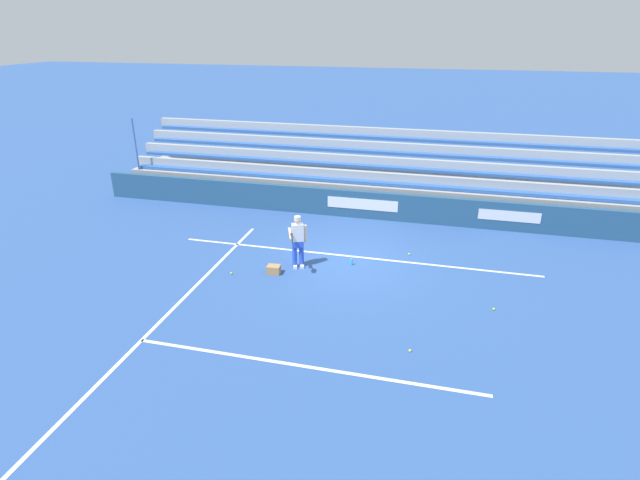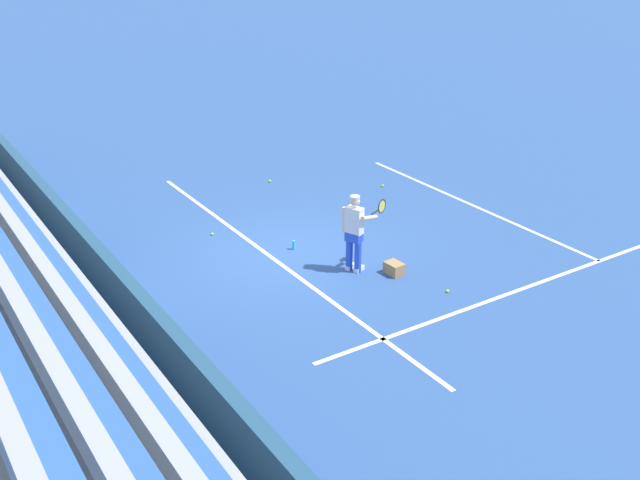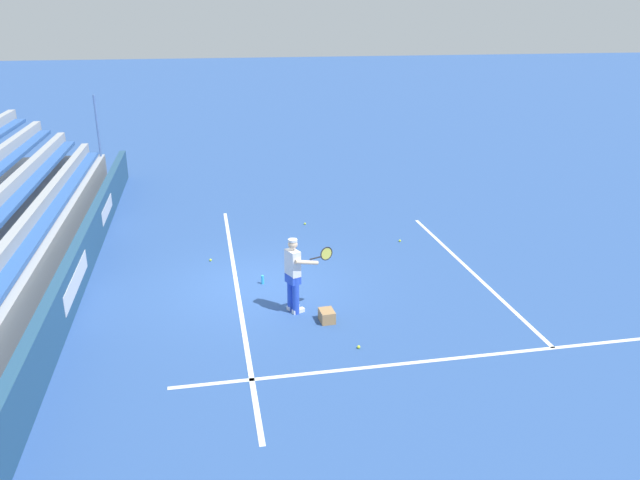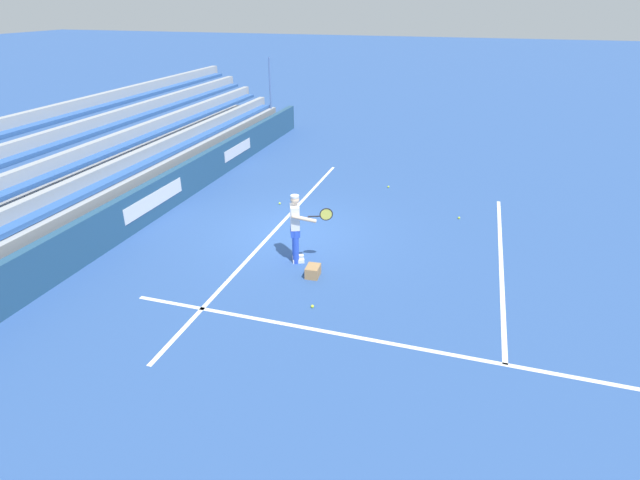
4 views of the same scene
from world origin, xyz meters
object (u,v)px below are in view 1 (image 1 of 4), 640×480
(ball_box_cardboard, at_px, (274,269))
(tennis_ball_midcourt, at_px, (494,309))
(tennis_ball_far_right, at_px, (410,351))
(tennis_ball_toward_net, at_px, (409,254))
(tennis_player, at_px, (298,241))
(water_bottle, at_px, (351,262))
(tennis_ball_stray_back, at_px, (231,273))

(ball_box_cardboard, distance_m, tennis_ball_midcourt, 6.52)
(tennis_ball_far_right, relative_size, tennis_ball_midcourt, 1.00)
(tennis_ball_toward_net, bearing_deg, ball_box_cardboard, 30.90)
(tennis_player, bearing_deg, tennis_ball_midcourt, 168.22)
(tennis_player, relative_size, water_bottle, 7.80)
(tennis_ball_toward_net, bearing_deg, water_bottle, 35.00)
(ball_box_cardboard, relative_size, water_bottle, 1.82)
(tennis_ball_far_right, xyz_separation_m, tennis_ball_stray_back, (5.70, -2.68, 0.00))
(water_bottle, bearing_deg, tennis_ball_far_right, 117.65)
(tennis_ball_midcourt, xyz_separation_m, tennis_ball_stray_back, (7.75, -0.23, 0.00))
(tennis_ball_far_right, xyz_separation_m, tennis_ball_toward_net, (0.47, -5.45, 0.00))
(tennis_player, xyz_separation_m, ball_box_cardboard, (0.61, 0.61, -0.76))
(water_bottle, bearing_deg, tennis_player, 18.64)
(tennis_ball_toward_net, xyz_separation_m, water_bottle, (1.74, 1.22, 0.08))
(water_bottle, bearing_deg, tennis_ball_stray_back, 23.94)
(ball_box_cardboard, distance_m, water_bottle, 2.51)
(tennis_ball_far_right, bearing_deg, tennis_ball_midcourt, -129.83)
(tennis_player, xyz_separation_m, tennis_ball_far_right, (-3.84, 3.68, -0.86))
(tennis_ball_stray_back, relative_size, tennis_ball_toward_net, 1.00)
(tennis_ball_far_right, bearing_deg, water_bottle, -62.35)
(ball_box_cardboard, relative_size, tennis_ball_stray_back, 6.06)
(tennis_player, relative_size, tennis_ball_midcourt, 25.98)
(tennis_ball_midcourt, bearing_deg, tennis_ball_stray_back, -1.67)
(tennis_ball_far_right, bearing_deg, tennis_ball_stray_back, -25.17)
(tennis_ball_toward_net, height_order, water_bottle, water_bottle)
(tennis_ball_stray_back, height_order, tennis_ball_toward_net, same)
(tennis_ball_stray_back, xyz_separation_m, tennis_ball_toward_net, (-5.23, -2.77, 0.00))
(ball_box_cardboard, height_order, water_bottle, ball_box_cardboard)
(tennis_ball_midcourt, height_order, water_bottle, water_bottle)
(water_bottle, bearing_deg, ball_box_cardboard, 27.43)
(tennis_ball_stray_back, height_order, water_bottle, water_bottle)
(tennis_player, height_order, tennis_ball_toward_net, tennis_player)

